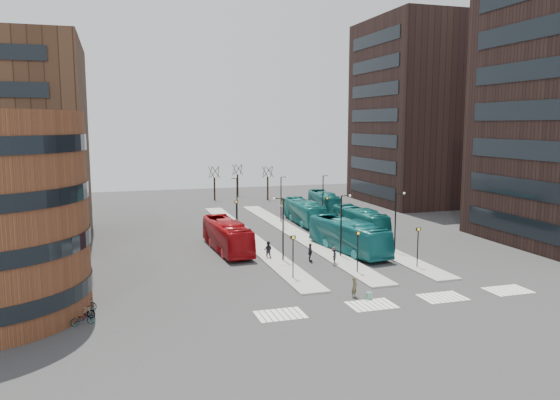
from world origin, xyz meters
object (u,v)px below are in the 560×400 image
object	(u,v)px
commuter_b	(310,253)
bicycle_near	(83,319)
teal_bus_b	(304,212)
teal_bus_d	(324,202)
commuter_c	(334,256)
red_bus	(227,236)
teal_bus_a	(348,236)
commuter_a	(268,250)
traveller	(354,287)
bicycle_far	(85,304)
teal_bus_c	(360,221)
suitcase	(369,296)
bicycle_mid	(84,312)

from	to	relation	value
commuter_b	bicycle_near	world-z (taller)	commuter_b
commuter_b	teal_bus_b	bearing A→B (deg)	-2.79
teal_bus_b	teal_bus_d	world-z (taller)	teal_bus_b
commuter_c	bicycle_near	size ratio (longest dim) A/B	1.08
red_bus	teal_bus_a	distance (m)	12.60
teal_bus_b	commuter_a	distance (m)	19.71
teal_bus_a	bicycle_near	bearing A→B (deg)	-159.12
teal_bus_b	traveller	bearing A→B (deg)	-100.63
commuter_b	bicycle_far	world-z (taller)	commuter_b
teal_bus_c	commuter_c	world-z (taller)	teal_bus_c
commuter_b	teal_bus_d	bearing A→B (deg)	-9.03
teal_bus_c	red_bus	bearing A→B (deg)	-167.09
red_bus	traveller	bearing A→B (deg)	-74.26
teal_bus_b	commuter_a	bearing A→B (deg)	-118.02
suitcase	commuter_a	xyz separation A→B (m)	(-3.86, 14.31, 0.61)
teal_bus_d	commuter_b	distance (m)	30.31
teal_bus_a	commuter_a	xyz separation A→B (m)	(-8.77, -0.43, -0.80)
teal_bus_c	bicycle_far	bearing A→B (deg)	-149.23
commuter_b	teal_bus_a	bearing A→B (deg)	-46.88
teal_bus_b	bicycle_far	xyz separation A→B (m)	(-26.38, -27.56, -1.10)
commuter_a	bicycle_near	xyz separation A→B (m)	(-16.53, -13.55, -0.46)
commuter_a	commuter_c	size ratio (longest dim) A/B	1.03
red_bus	teal_bus_a	world-z (taller)	teal_bus_a
bicycle_near	bicycle_mid	world-z (taller)	bicycle_mid
traveller	red_bus	bearing A→B (deg)	71.92
commuter_a	bicycle_mid	bearing A→B (deg)	61.50
commuter_a	suitcase	bearing A→B (deg)	129.91
red_bus	teal_bus_d	bearing A→B (deg)	44.36
teal_bus_a	teal_bus_b	distance (m)	16.67
bicycle_near	bicycle_far	size ratio (longest dim) A/B	0.93
suitcase	red_bus	size ratio (longest dim) A/B	0.05
bicycle_near	teal_bus_c	bearing A→B (deg)	-68.98
teal_bus_b	commuter_b	xyz separation A→B (m)	(-6.30, -19.40, -0.66)
teal_bus_c	commuter_b	size ratio (longest dim) A/B	6.07
suitcase	commuter_b	size ratio (longest dim) A/B	0.30
commuter_a	bicycle_near	size ratio (longest dim) A/B	1.11
traveller	commuter_c	distance (m)	9.81
teal_bus_d	bicycle_near	world-z (taller)	teal_bus_d
suitcase	commuter_a	world-z (taller)	commuter_a
teal_bus_c	commuter_b	world-z (taller)	teal_bus_c
suitcase	red_bus	bearing A→B (deg)	96.16
teal_bus_a	teal_bus_b	xyz separation A→B (m)	(1.08, 16.63, -0.13)
traveller	bicycle_near	size ratio (longest dim) A/B	1.01
suitcase	traveller	size ratio (longest dim) A/B	0.33
commuter_c	suitcase	bearing A→B (deg)	13.02
red_bus	teal_bus_c	xyz separation A→B (m)	(17.31, 4.51, -0.09)
teal_bus_b	teal_bus_c	bearing A→B (deg)	-59.75
teal_bus_a	teal_bus_c	size ratio (longest dim) A/B	1.11
commuter_b	bicycle_far	xyz separation A→B (m)	(-20.08, -8.16, -0.45)
teal_bus_a	bicycle_near	world-z (taller)	teal_bus_a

